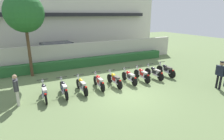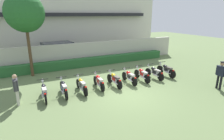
{
  "view_description": "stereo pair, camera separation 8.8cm",
  "coord_description": "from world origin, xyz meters",
  "px_view_note": "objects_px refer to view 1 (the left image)",
  "views": [
    {
      "loc": [
        -5.18,
        -8.06,
        4.37
      ],
      "look_at": [
        0.0,
        1.97,
        0.95
      ],
      "focal_mm": 29.5,
      "sensor_mm": 36.0,
      "label": 1
    },
    {
      "loc": [
        -5.11,
        -8.1,
        4.37
      ],
      "look_at": [
        0.0,
        1.97,
        0.95
      ],
      "focal_mm": 29.5,
      "sensor_mm": 36.0,
      "label": 2
    }
  ],
  "objects_px": {
    "motorcycle_in_row_1": "(64,88)",
    "motorcycle_in_row_2": "(82,85)",
    "motorcycle_in_row_5": "(129,77)",
    "parked_car": "(59,52)",
    "officer_0": "(220,73)",
    "motorcycle_in_row_0": "(44,91)",
    "motorcycle_in_row_7": "(154,72)",
    "motorcycle_in_row_8": "(166,70)",
    "motorcycle_in_row_4": "(114,79)",
    "tree_near_inspector": "(24,13)",
    "motorcycle_in_row_6": "(142,74)",
    "motorcycle_in_row_3": "(99,81)",
    "inspector_person": "(16,88)"
  },
  "relations": [
    {
      "from": "inspector_person",
      "to": "officer_0",
      "type": "xyz_separation_m",
      "value": [
        10.94,
        -3.26,
        0.08
      ]
    },
    {
      "from": "motorcycle_in_row_7",
      "to": "motorcycle_in_row_8",
      "type": "relative_size",
      "value": 1.0
    },
    {
      "from": "motorcycle_in_row_5",
      "to": "officer_0",
      "type": "relative_size",
      "value": 1.07
    },
    {
      "from": "motorcycle_in_row_7",
      "to": "motorcycle_in_row_4",
      "type": "bearing_deg",
      "value": 88.34
    },
    {
      "from": "motorcycle_in_row_0",
      "to": "motorcycle_in_row_8",
      "type": "distance_m",
      "value": 8.56
    },
    {
      "from": "motorcycle_in_row_8",
      "to": "motorcycle_in_row_1",
      "type": "bearing_deg",
      "value": 90.05
    },
    {
      "from": "tree_near_inspector",
      "to": "motorcycle_in_row_3",
      "type": "height_order",
      "value": "tree_near_inspector"
    },
    {
      "from": "motorcycle_in_row_5",
      "to": "parked_car",
      "type": "bearing_deg",
      "value": 21.17
    },
    {
      "from": "officer_0",
      "to": "motorcycle_in_row_4",
      "type": "bearing_deg",
      "value": -25.01
    },
    {
      "from": "motorcycle_in_row_0",
      "to": "motorcycle_in_row_5",
      "type": "height_order",
      "value": "motorcycle_in_row_0"
    },
    {
      "from": "motorcycle_in_row_0",
      "to": "motorcycle_in_row_7",
      "type": "relative_size",
      "value": 1.03
    },
    {
      "from": "motorcycle_in_row_0",
      "to": "motorcycle_in_row_8",
      "type": "xyz_separation_m",
      "value": [
        8.56,
        0.04,
        0.01
      ]
    },
    {
      "from": "motorcycle_in_row_7",
      "to": "motorcycle_in_row_6",
      "type": "bearing_deg",
      "value": 88.11
    },
    {
      "from": "parked_car",
      "to": "motorcycle_in_row_4",
      "type": "relative_size",
      "value": 2.51
    },
    {
      "from": "tree_near_inspector",
      "to": "motorcycle_in_row_7",
      "type": "xyz_separation_m",
      "value": [
        7.71,
        -4.49,
        -4.02
      ]
    },
    {
      "from": "motorcycle_in_row_2",
      "to": "officer_0",
      "type": "relative_size",
      "value": 1.1
    },
    {
      "from": "parked_car",
      "to": "motorcycle_in_row_1",
      "type": "xyz_separation_m",
      "value": [
        -1.42,
        -7.88,
        -0.49
      ]
    },
    {
      "from": "motorcycle_in_row_1",
      "to": "motorcycle_in_row_2",
      "type": "bearing_deg",
      "value": -88.52
    },
    {
      "from": "motorcycle_in_row_8",
      "to": "officer_0",
      "type": "height_order",
      "value": "officer_0"
    },
    {
      "from": "parked_car",
      "to": "officer_0",
      "type": "bearing_deg",
      "value": -63.11
    },
    {
      "from": "motorcycle_in_row_0",
      "to": "motorcycle_in_row_4",
      "type": "xyz_separation_m",
      "value": [
        4.22,
        -0.02,
        -0.0
      ]
    },
    {
      "from": "motorcycle_in_row_2",
      "to": "officer_0",
      "type": "distance_m",
      "value": 8.31
    },
    {
      "from": "motorcycle_in_row_5",
      "to": "inspector_person",
      "type": "height_order",
      "value": "inspector_person"
    },
    {
      "from": "parked_car",
      "to": "motorcycle_in_row_6",
      "type": "distance_m",
      "value": 8.79
    },
    {
      "from": "parked_car",
      "to": "motorcycle_in_row_3",
      "type": "relative_size",
      "value": 2.59
    },
    {
      "from": "motorcycle_in_row_3",
      "to": "motorcycle_in_row_2",
      "type": "bearing_deg",
      "value": 97.87
    },
    {
      "from": "inspector_person",
      "to": "officer_0",
      "type": "distance_m",
      "value": 11.41
    },
    {
      "from": "motorcycle_in_row_1",
      "to": "motorcycle_in_row_2",
      "type": "distance_m",
      "value": 1.04
    },
    {
      "from": "motorcycle_in_row_7",
      "to": "motorcycle_in_row_2",
      "type": "bearing_deg",
      "value": 88.19
    },
    {
      "from": "motorcycle_in_row_4",
      "to": "motorcycle_in_row_5",
      "type": "height_order",
      "value": "motorcycle_in_row_4"
    },
    {
      "from": "motorcycle_in_row_7",
      "to": "officer_0",
      "type": "height_order",
      "value": "officer_0"
    },
    {
      "from": "tree_near_inspector",
      "to": "motorcycle_in_row_5",
      "type": "distance_m",
      "value": 8.24
    },
    {
      "from": "motorcycle_in_row_3",
      "to": "motorcycle_in_row_8",
      "type": "relative_size",
      "value": 0.95
    },
    {
      "from": "motorcycle_in_row_1",
      "to": "officer_0",
      "type": "bearing_deg",
      "value": -109.32
    },
    {
      "from": "inspector_person",
      "to": "tree_near_inspector",
      "type": "bearing_deg",
      "value": 77.44
    },
    {
      "from": "motorcycle_in_row_5",
      "to": "motorcycle_in_row_7",
      "type": "height_order",
      "value": "motorcycle_in_row_5"
    },
    {
      "from": "motorcycle_in_row_5",
      "to": "motorcycle_in_row_8",
      "type": "relative_size",
      "value": 0.97
    },
    {
      "from": "officer_0",
      "to": "motorcycle_in_row_5",
      "type": "bearing_deg",
      "value": -31.35
    },
    {
      "from": "tree_near_inspector",
      "to": "motorcycle_in_row_0",
      "type": "relative_size",
      "value": 2.97
    },
    {
      "from": "tree_near_inspector",
      "to": "parked_car",
      "type": "bearing_deg",
      "value": 51.11
    },
    {
      "from": "tree_near_inspector",
      "to": "motorcycle_in_row_7",
      "type": "bearing_deg",
      "value": -30.21
    },
    {
      "from": "motorcycle_in_row_3",
      "to": "motorcycle_in_row_5",
      "type": "bearing_deg",
      "value": -89.23
    },
    {
      "from": "officer_0",
      "to": "motorcycle_in_row_6",
      "type": "bearing_deg",
      "value": -39.13
    },
    {
      "from": "tree_near_inspector",
      "to": "motorcycle_in_row_4",
      "type": "xyz_separation_m",
      "value": [
        4.48,
        -4.52,
        -4.02
      ]
    },
    {
      "from": "inspector_person",
      "to": "officer_0",
      "type": "height_order",
      "value": "officer_0"
    },
    {
      "from": "motorcycle_in_row_6",
      "to": "motorcycle_in_row_7",
      "type": "bearing_deg",
      "value": -87.62
    },
    {
      "from": "motorcycle_in_row_6",
      "to": "motorcycle_in_row_8",
      "type": "distance_m",
      "value": 2.18
    },
    {
      "from": "motorcycle_in_row_3",
      "to": "motorcycle_in_row_0",
      "type": "bearing_deg",
      "value": 94.09
    },
    {
      "from": "motorcycle_in_row_4",
      "to": "motorcycle_in_row_7",
      "type": "height_order",
      "value": "motorcycle_in_row_4"
    },
    {
      "from": "motorcycle_in_row_4",
      "to": "motorcycle_in_row_6",
      "type": "height_order",
      "value": "motorcycle_in_row_6"
    }
  ]
}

